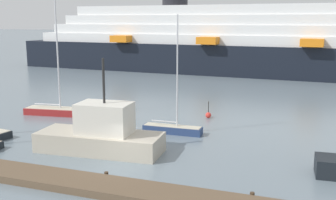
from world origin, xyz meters
The scene contains 7 objects.
ground_plane centered at (0.00, 0.00, 0.00)m, with size 600.00×600.00×0.00m, color slate.
dock_pier centered at (0.00, -3.31, 0.22)m, with size 20.90×2.57×0.52m.
sailboat_0 centered at (0.29, 8.73, 0.49)m, with size 4.89×1.20×9.55m.
sailboat_3 centered at (-12.66, 11.17, 0.50)m, with size 6.22×2.55×10.88m.
fishing_boat_1 centered at (-2.83, 2.55, 1.27)m, with size 9.03×3.79×6.60m.
channel_buoy_0 centered at (1.70, 14.91, 0.29)m, with size 0.55×0.55×1.60m.
cruise_ship centered at (2.44, 49.13, 5.16)m, with size 91.41×17.79×16.09m.
Camera 1 is at (11.00, -21.86, 9.16)m, focal length 43.87 mm.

